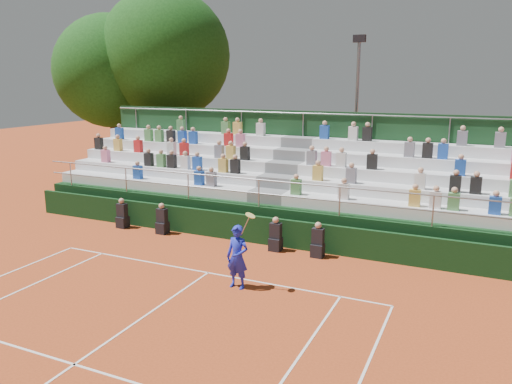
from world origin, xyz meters
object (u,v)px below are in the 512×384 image
at_px(tennis_player, 237,257).
at_px(floodlight_mast, 357,103).
at_px(tree_east, 165,56).
at_px(tree_west, 111,72).

xyz_separation_m(tennis_player, floodlight_mast, (0.02, 13.25, 3.68)).
bearing_deg(tennis_player, floodlight_mast, 89.91).
bearing_deg(tennis_player, tree_east, 130.46).
xyz_separation_m(tree_west, tree_east, (3.18, 0.99, 0.89)).
distance_m(tennis_player, floodlight_mast, 13.75).
bearing_deg(tree_east, floodlight_mast, 0.93).
relative_size(tennis_player, tree_east, 0.21).
bearing_deg(tree_west, tree_east, 17.32).
bearing_deg(tree_east, tree_west, -162.68).
relative_size(tennis_player, tree_west, 0.23).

